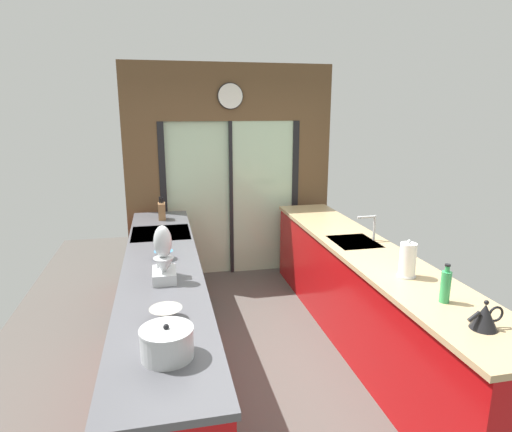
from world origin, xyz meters
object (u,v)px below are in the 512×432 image
at_px(oven_range, 163,275).
at_px(soap_bottle, 445,286).
at_px(stock_pot, 167,343).
at_px(knife_block, 162,211).
at_px(mixing_bowl_near, 166,313).
at_px(kettle, 485,316).
at_px(paper_towel_roll, 408,260).
at_px(mixing_bowl_far, 164,255).
at_px(stand_mixer, 164,259).

height_order(oven_range, soap_bottle, soap_bottle).
bearing_deg(stock_pot, knife_block, 90.00).
bearing_deg(oven_range, mixing_bowl_near, -89.45).
height_order(kettle, paper_towel_roll, paper_towel_roll).
xyz_separation_m(kettle, paper_towel_roll, (-0.00, 0.82, 0.05)).
xyz_separation_m(stock_pot, soap_bottle, (1.78, 0.28, 0.03)).
bearing_deg(stock_pot, kettle, -2.77).
bearing_deg(soap_bottle, paper_towel_roll, 90.00).
bearing_deg(mixing_bowl_far, mixing_bowl_near, -90.00).
relative_size(mixing_bowl_far, stock_pot, 0.58).
xyz_separation_m(kettle, soap_bottle, (-0.00, 0.36, 0.04)).
distance_m(mixing_bowl_far, soap_bottle, 2.18).
xyz_separation_m(mixing_bowl_near, stock_pot, (0.00, -0.42, 0.04)).
height_order(oven_range, paper_towel_roll, paper_towel_roll).
xyz_separation_m(oven_range, stand_mixer, (0.02, -1.30, 0.63)).
distance_m(oven_range, kettle, 3.08).
height_order(mixing_bowl_near, knife_block, knife_block).
distance_m(kettle, soap_bottle, 0.37).
bearing_deg(stock_pot, stand_mixer, 90.00).
xyz_separation_m(stand_mixer, soap_bottle, (1.78, -0.77, -0.05)).
bearing_deg(oven_range, paper_towel_roll, -42.00).
distance_m(mixing_bowl_far, knife_block, 1.39).
xyz_separation_m(mixing_bowl_far, knife_block, (-0.00, 1.39, 0.06)).
bearing_deg(oven_range, stock_pot, -89.55).
distance_m(mixing_bowl_far, paper_towel_roll, 1.95).
height_order(oven_range, mixing_bowl_near, mixing_bowl_near).
relative_size(knife_block, paper_towel_roll, 0.91).
bearing_deg(oven_range, mixing_bowl_far, -88.72).
relative_size(oven_range, stand_mixer, 2.19).
bearing_deg(mixing_bowl_near, stock_pot, -90.00).
distance_m(stock_pot, soap_bottle, 1.80).
bearing_deg(mixing_bowl_far, oven_range, 91.28).
distance_m(oven_range, mixing_bowl_near, 2.00).
relative_size(stand_mixer, kettle, 1.81).
relative_size(knife_block, kettle, 1.14).
bearing_deg(knife_block, soap_bottle, -56.05).
relative_size(mixing_bowl_near, soap_bottle, 0.75).
bearing_deg(paper_towel_roll, kettle, -89.88).
height_order(knife_block, stand_mixer, stand_mixer).
bearing_deg(paper_towel_roll, stand_mixer, 169.87).
bearing_deg(paper_towel_roll, soap_bottle, -90.00).
bearing_deg(stand_mixer, mixing_bowl_near, -90.00).
xyz_separation_m(stock_pot, paper_towel_roll, (1.78, 0.73, 0.05)).
height_order(stock_pot, kettle, stock_pot).
bearing_deg(oven_range, stand_mixer, -89.19).
bearing_deg(soap_bottle, knife_block, 123.95).
relative_size(knife_block, stand_mixer, 0.63).
bearing_deg(kettle, soap_bottle, 90.28).
height_order(oven_range, mixing_bowl_far, mixing_bowl_far).
bearing_deg(knife_block, mixing_bowl_far, -90.00).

